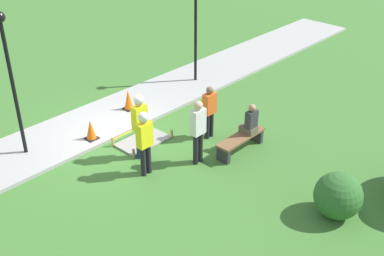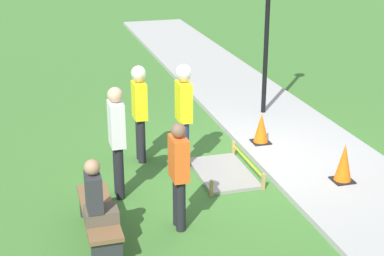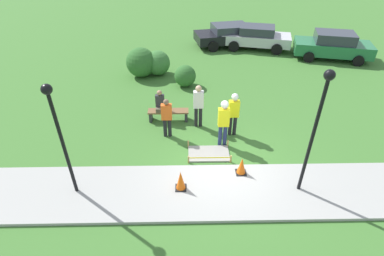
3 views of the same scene
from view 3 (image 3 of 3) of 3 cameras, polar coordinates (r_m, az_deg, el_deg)
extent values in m
plane|color=#3D702D|center=(10.36, 5.70, -7.41)|extent=(60.00, 60.00, 0.00)
cube|color=#9E9E99|center=(9.49, 6.45, -11.83)|extent=(28.00, 2.33, 0.10)
cube|color=gray|center=(10.83, 3.20, -4.91)|extent=(1.47, 0.90, 0.06)
cube|color=tan|center=(10.39, -0.67, -6.03)|extent=(0.05, 0.05, 0.29)
cube|color=tan|center=(10.50, 7.40, -5.88)|extent=(0.05, 0.05, 0.29)
cube|color=tan|center=(11.09, -0.71, -3.06)|extent=(0.05, 0.05, 0.29)
cube|color=tan|center=(11.19, 6.82, -2.95)|extent=(0.05, 0.05, 0.29)
cube|color=yellow|center=(10.37, 3.40, -5.67)|extent=(1.47, 0.00, 0.04)
cube|color=black|center=(9.44, -2.13, -11.31)|extent=(0.34, 0.34, 0.02)
cone|color=orange|center=(9.21, -2.18, -9.85)|extent=(0.29, 0.29, 0.64)
cube|color=black|center=(10.07, 9.28, -8.35)|extent=(0.34, 0.34, 0.02)
cone|color=orange|center=(9.87, 9.44, -7.07)|extent=(0.29, 0.29, 0.57)
cube|color=#2D2D33|center=(12.72, -7.84, 2.27)|extent=(0.12, 0.40, 0.41)
cube|color=#2D2D33|center=(12.63, -1.13, 2.36)|extent=(0.12, 0.40, 0.41)
cube|color=brown|center=(12.53, -4.54, 3.24)|extent=(1.69, 0.44, 0.06)
cube|color=brown|center=(12.49, -6.06, 3.69)|extent=(0.34, 0.44, 0.18)
cube|color=#2D2D33|center=(12.40, -6.13, 5.23)|extent=(0.36, 0.20, 0.50)
sphere|color=#A37A5B|center=(12.23, -6.23, 6.69)|extent=(0.21, 0.21, 0.21)
cylinder|color=navy|center=(11.07, 5.38, -1.41)|extent=(0.14, 0.14, 0.87)
cylinder|color=navy|center=(11.10, 6.31, -1.40)|extent=(0.14, 0.14, 0.87)
cube|color=yellow|center=(10.65, 6.09, 2.04)|extent=(0.40, 0.22, 0.69)
sphere|color=tan|center=(10.42, 6.24, 4.20)|extent=(0.24, 0.24, 0.24)
sphere|color=white|center=(10.39, 6.26, 4.51)|extent=(0.27, 0.27, 0.27)
cylinder|color=black|center=(11.71, 7.27, 0.50)|extent=(0.14, 0.14, 0.83)
cylinder|color=black|center=(11.74, 8.14, 0.50)|extent=(0.14, 0.14, 0.83)
cube|color=yellow|center=(11.34, 7.99, 3.65)|extent=(0.40, 0.22, 0.66)
sphere|color=tan|center=(11.12, 8.17, 5.61)|extent=(0.23, 0.23, 0.23)
sphere|color=white|center=(11.09, 8.19, 5.90)|extent=(0.26, 0.26, 0.26)
cylinder|color=black|center=(11.59, -5.16, 0.10)|extent=(0.14, 0.14, 0.78)
cylinder|color=black|center=(11.57, -4.27, 0.11)|extent=(0.14, 0.14, 0.78)
cube|color=#E55B1E|center=(11.21, -4.88, 3.08)|extent=(0.40, 0.22, 0.62)
sphere|color=brown|center=(11.00, -4.98, 4.95)|extent=(0.21, 0.21, 0.21)
cylinder|color=black|center=(12.10, 0.77, 2.14)|extent=(0.14, 0.14, 0.89)
cylinder|color=black|center=(12.11, 1.62, 2.15)|extent=(0.14, 0.14, 0.89)
cube|color=silver|center=(11.70, 1.24, 5.46)|extent=(0.40, 0.22, 0.70)
sphere|color=tan|center=(11.49, 1.27, 7.53)|extent=(0.24, 0.24, 0.24)
cylinder|color=black|center=(8.87, 21.81, -2.20)|extent=(0.10, 0.10, 3.67)
sphere|color=black|center=(7.97, 24.73, 9.14)|extent=(0.28, 0.28, 0.28)
cylinder|color=black|center=(8.99, -23.21, -3.36)|extent=(0.10, 0.10, 3.34)
sphere|color=black|center=(8.14, -25.96, 6.64)|extent=(0.28, 0.28, 0.28)
cube|color=#236B3D|center=(20.87, 25.13, 13.65)|extent=(4.80, 2.94, 0.70)
cube|color=#2D333D|center=(20.69, 25.57, 15.31)|extent=(2.57, 2.18, 0.60)
cylinder|color=black|center=(22.19, 28.08, 12.98)|extent=(0.66, 0.38, 0.62)
cylinder|color=black|center=(20.44, 29.09, 11.12)|extent=(0.66, 0.38, 0.62)
cylinder|color=black|center=(21.64, 20.89, 14.25)|extent=(0.66, 0.38, 0.62)
cylinder|color=black|center=(19.84, 21.35, 12.48)|extent=(0.66, 0.38, 0.62)
cube|color=black|center=(21.52, 7.18, 16.95)|extent=(4.93, 2.86, 0.58)
cube|color=#2D333D|center=(21.38, 7.28, 18.33)|extent=(2.62, 2.18, 0.50)
cylinder|color=black|center=(22.99, 9.85, 17.07)|extent=(0.72, 0.37, 0.68)
cylinder|color=black|center=(21.24, 11.81, 15.46)|extent=(0.72, 0.37, 0.68)
cylinder|color=black|center=(22.11, 2.59, 16.84)|extent=(0.72, 0.37, 0.68)
cylinder|color=black|center=(20.28, 4.06, 15.20)|extent=(0.72, 0.37, 0.68)
cube|color=#BCBCC1|center=(21.19, 12.12, 16.28)|extent=(4.71, 2.81, 0.62)
cube|color=#2D333D|center=(21.03, 12.31, 17.76)|extent=(2.52, 2.08, 0.52)
cylinder|color=black|center=(22.18, 15.77, 15.72)|extent=(0.73, 0.40, 0.69)
cylinder|color=black|center=(20.45, 15.82, 14.22)|extent=(0.73, 0.40, 0.69)
cylinder|color=black|center=(22.20, 8.47, 16.60)|extent=(0.73, 0.40, 0.69)
cylinder|color=black|center=(20.47, 7.97, 15.16)|extent=(0.73, 0.40, 0.69)
sphere|color=#387033|center=(16.78, -6.54, 12.21)|extent=(1.34, 1.34, 1.34)
sphere|color=#2D6028|center=(16.66, -9.71, 12.22)|extent=(1.58, 1.58, 1.58)
sphere|color=#2D6028|center=(15.40, -1.31, 9.89)|extent=(1.10, 1.10, 1.10)
camera|label=1|loc=(19.54, 29.28, 31.42)|focal=45.00mm
camera|label=2|loc=(14.24, -37.52, 17.55)|focal=55.00mm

